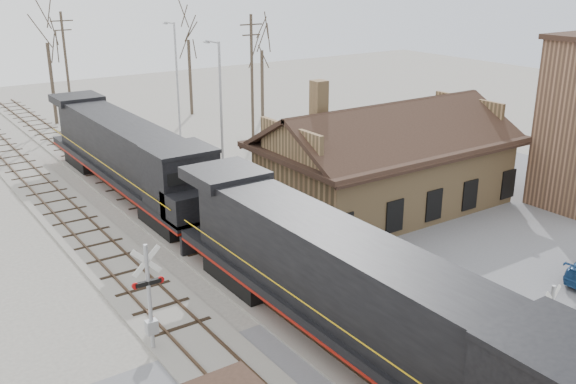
% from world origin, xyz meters
% --- Properties ---
extents(ground, '(140.00, 140.00, 0.00)m').
position_xyz_m(ground, '(0.00, 0.00, 0.00)').
color(ground, '#A39E93').
rests_on(ground, ground).
extents(road, '(60.00, 9.00, 0.03)m').
position_xyz_m(road, '(0.00, 0.00, 0.01)').
color(road, slate).
rests_on(road, ground).
extents(parking_lot, '(22.00, 26.00, 0.03)m').
position_xyz_m(parking_lot, '(18.00, 4.00, 0.02)').
color(parking_lot, slate).
rests_on(parking_lot, ground).
extents(track_main, '(3.40, 90.00, 0.24)m').
position_xyz_m(track_main, '(0.00, 15.00, 0.07)').
color(track_main, '#A39E93').
rests_on(track_main, ground).
extents(track_siding, '(3.40, 90.00, 0.24)m').
position_xyz_m(track_siding, '(-4.50, 15.00, 0.07)').
color(track_siding, '#A39E93').
rests_on(track_siding, ground).
extents(depot, '(15.20, 9.31, 7.90)m').
position_xyz_m(depot, '(11.99, 12.00, 2.41)').
color(depot, '#A28053').
rests_on(depot, ground).
extents(locomotive_lead, '(3.32, 22.20, 4.93)m').
position_xyz_m(locomotive_lead, '(0.00, 0.11, 2.59)').
color(locomotive_lead, black).
rests_on(locomotive_lead, ground).
extents(locomotive_trailing, '(3.32, 22.20, 4.67)m').
position_xyz_m(locomotive_trailing, '(0.00, 22.59, 2.59)').
color(locomotive_trailing, black).
rests_on(locomotive_trailing, ground).
extents(crossbuck_near, '(1.10, 0.29, 3.87)m').
position_xyz_m(crossbuck_near, '(4.30, -4.42, 1.83)').
color(crossbuck_near, '#A5A8AD').
rests_on(crossbuck_near, ground).
extents(crossbuck_far, '(1.25, 0.33, 4.39)m').
position_xyz_m(crossbuck_far, '(-6.03, 5.31, 2.04)').
color(crossbuck_far, '#A5A8AD').
rests_on(crossbuck_far, ground).
extents(streetlight_b, '(0.25, 2.04, 9.37)m').
position_xyz_m(streetlight_b, '(6.51, 22.48, 5.22)').
color(streetlight_b, '#A5A8AD').
rests_on(streetlight_b, ground).
extents(streetlight_c, '(0.25, 2.04, 9.72)m').
position_xyz_m(streetlight_c, '(8.83, 34.19, 5.41)').
color(streetlight_c, '#A5A8AD').
rests_on(streetlight_c, ground).
extents(utility_pole_b, '(2.00, 0.24, 10.26)m').
position_xyz_m(utility_pole_b, '(2.76, 44.27, 5.36)').
color(utility_pole_b, '#382D23').
rests_on(utility_pole_b, ground).
extents(utility_pole_c, '(2.00, 0.24, 10.45)m').
position_xyz_m(utility_pole_c, '(13.25, 29.36, 5.46)').
color(utility_pole_c, '#382D23').
rests_on(utility_pole_c, ground).
extents(tree_c, '(5.01, 5.01, 12.27)m').
position_xyz_m(tree_c, '(1.62, 45.48, 8.75)').
color(tree_c, '#382D23').
rests_on(tree_c, ground).
extents(tree_d, '(4.87, 4.87, 11.93)m').
position_xyz_m(tree_d, '(14.11, 42.49, 8.50)').
color(tree_d, '#382D23').
rests_on(tree_d, ground).
extents(tree_e, '(4.32, 4.32, 10.59)m').
position_xyz_m(tree_e, '(19.19, 37.27, 7.54)').
color(tree_e, '#382D23').
rests_on(tree_e, ground).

